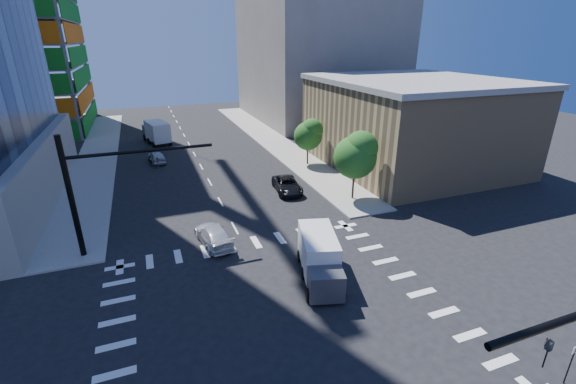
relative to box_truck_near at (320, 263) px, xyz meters
name	(u,v)px	position (x,y,z in m)	size (l,w,h in m)	color
ground	(283,317)	(-3.55, -2.61, -1.31)	(160.00, 160.00, 0.00)	black
road_markings	(283,317)	(-3.55, -2.61, -1.30)	(20.00, 20.00, 0.01)	silver
sidewalk_ne	(271,139)	(8.95, 37.39, -1.23)	(5.00, 60.00, 0.15)	gray
sidewalk_nw	(98,155)	(-16.05, 37.39, -1.23)	(5.00, 60.00, 0.15)	gray
commercial_building	(411,122)	(21.45, 19.39, 4.01)	(20.50, 22.50, 10.60)	#9F845C
bg_building_ne	(316,44)	(23.45, 52.39, 12.69)	(24.00, 30.00, 28.00)	slate
signal_mast_nw	(93,184)	(-13.55, 8.89, 4.19)	(10.20, 0.40, 9.00)	black
tree_south	(357,154)	(9.08, 11.29, 3.38)	(4.16, 4.16, 6.82)	#382316
tree_north	(309,134)	(9.38, 23.29, 2.68)	(3.54, 3.52, 5.78)	#382316
no_parking_sign	(571,361)	(7.15, -11.61, 0.07)	(0.30, 0.06, 2.20)	black
car_nb_far	(287,185)	(3.59, 15.66, -0.57)	(2.44, 5.30, 1.47)	black
car_sb_near	(214,235)	(-5.68, 7.39, -0.57)	(2.06, 5.06, 1.47)	silver
car_sb_mid	(157,157)	(-8.60, 31.18, -0.56)	(1.77, 4.39, 1.50)	#AEB1B6
box_truck_near	(320,263)	(0.00, 0.00, 0.00)	(3.84, 6.07, 2.95)	black
box_truck_far	(156,133)	(-8.02, 41.85, 0.18)	(4.06, 6.86, 3.37)	black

